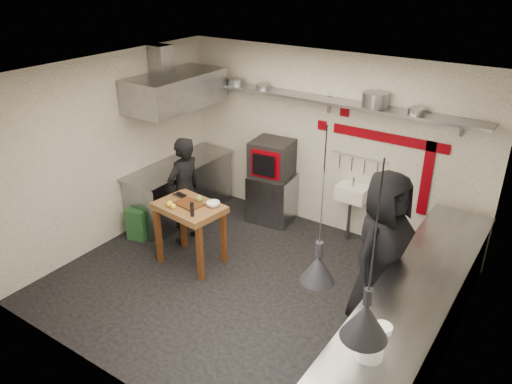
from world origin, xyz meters
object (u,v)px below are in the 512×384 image
Objects in this scene: green_bin at (139,223)px; chef_left at (184,191)px; prep_table at (191,234)px; combi_oven at (272,158)px; oven_stand at (273,198)px; chef_right at (382,250)px.

green_bin is 0.96m from chef_left.
chef_left is (-0.46, 0.42, 0.38)m from prep_table.
combi_oven is 1.86m from prep_table.
chef_left is at bearing -125.59° from oven_stand.
prep_table is at bearing 108.84° from chef_right.
green_bin is at bearing -177.32° from prep_table.
prep_table is (-0.26, -1.74, 0.06)m from oven_stand.
chef_left is (0.68, 0.34, 0.59)m from green_bin.
chef_left is at bearing 26.67° from green_bin.
green_bin is 0.26× the size of chef_right.
combi_oven is 0.37× the size of chef_left.
oven_stand is 0.48× the size of chef_left.
green_bin is 1.17m from prep_table.
chef_right is at bearing -37.84° from oven_stand.
combi_oven is 1.51m from chef_left.
green_bin is at bearing -136.52° from combi_oven.
chef_right is (2.65, 0.29, 0.51)m from prep_table.
combi_oven is at bearing 156.71° from chef_left.
chef_left is at bearing 100.15° from chef_right.
chef_right is (2.41, -1.45, -0.12)m from combi_oven.
chef_left is at bearing -124.79° from combi_oven.
prep_table is 2.71m from chef_right.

